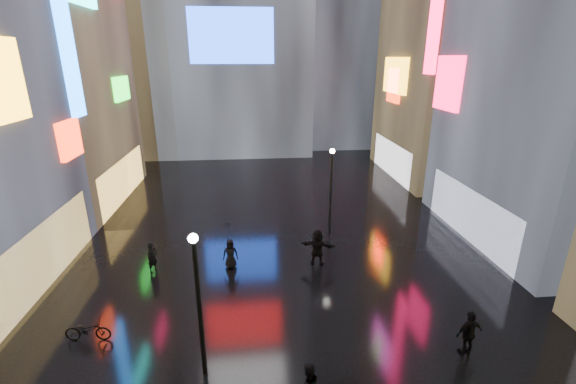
{
  "coord_description": "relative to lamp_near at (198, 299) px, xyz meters",
  "views": [
    {
      "loc": [
        -1.38,
        -2.49,
        10.12
      ],
      "look_at": [
        0.0,
        12.0,
        5.0
      ],
      "focal_mm": 24.0,
      "sensor_mm": 36.0,
      "label": 1
    }
  ],
  "objects": [
    {
      "name": "pedestrian_3",
      "position": [
        9.29,
        0.05,
        -2.07
      ],
      "size": [
        1.09,
        0.61,
        1.75
      ],
      "primitive_type": "imported",
      "rotation": [
        0.0,
        0.0,
        3.33
      ],
      "color": "black",
      "rests_on": "ground"
    },
    {
      "name": "pedestrian_5",
      "position": [
        4.98,
        6.81,
        -1.98
      ],
      "size": [
        1.87,
        1.11,
        1.93
      ],
      "primitive_type": "imported",
      "rotation": [
        0.0,
        0.0,
        2.81
      ],
      "color": "black",
      "rests_on": "ground"
    },
    {
      "name": "pedestrian_6",
      "position": [
        -3.24,
        6.88,
        -2.15
      ],
      "size": [
        0.66,
        0.69,
        1.59
      ],
      "primitive_type": "imported",
      "rotation": [
        0.0,
        0.0,
        0.9
      ],
      "color": "black",
      "rests_on": "ground"
    },
    {
      "name": "building_right_far",
      "position": [
        19.18,
        22.0,
        11.03
      ],
      "size": [
        10.28,
        12.0,
        28.0
      ],
      "color": "black",
      "rests_on": "ground"
    },
    {
      "name": "ground",
      "position": [
        3.21,
        12.0,
        -2.94
      ],
      "size": [
        140.0,
        140.0,
        0.0
      ],
      "primitive_type": "plane",
      "color": "black",
      "rests_on": "ground"
    },
    {
      "name": "bicycle",
      "position": [
        -4.54,
        2.05,
        -2.49
      ],
      "size": [
        1.75,
        0.71,
        0.9
      ],
      "primitive_type": "imported",
      "rotation": [
        0.0,
        0.0,
        1.51
      ],
      "color": "black",
      "rests_on": "ground"
    },
    {
      "name": "lamp_far",
      "position": [
        6.39,
        10.63,
        0.0
      ],
      "size": [
        0.3,
        0.3,
        5.2
      ],
      "color": "black",
      "rests_on": "ground"
    },
    {
      "name": "tower_flank_left",
      "position": [
        -10.79,
        34.0,
        10.06
      ],
      "size": [
        10.0,
        10.0,
        26.0
      ],
      "primitive_type": "cube",
      "color": "black",
      "rests_on": "ground"
    },
    {
      "name": "lamp_near",
      "position": [
        0.0,
        0.0,
        0.0
      ],
      "size": [
        0.3,
        0.3,
        5.2
      ],
      "color": "black",
      "rests_on": "ground"
    },
    {
      "name": "pedestrian_4",
      "position": [
        0.57,
        6.91,
        -2.17
      ],
      "size": [
        0.77,
        0.51,
        1.55
      ],
      "primitive_type": "imported",
      "rotation": [
        0.0,
        0.0,
        0.03
      ],
      "color": "black",
      "rests_on": "ground"
    },
    {
      "name": "building_left_far",
      "position": [
        -12.77,
        18.0,
        8.04
      ],
      "size": [
        10.28,
        12.0,
        22.0
      ],
      "color": "black",
      "rests_on": "ground"
    },
    {
      "name": "umbrella_2",
      "position": [
        0.57,
        6.91,
        -0.92
      ],
      "size": [
        1.31,
        1.3,
        0.96
      ],
      "primitive_type": "imported",
      "rotation": [
        0.0,
        0.0,
        1.29
      ],
      "color": "black",
      "rests_on": "pedestrian_4"
    }
  ]
}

